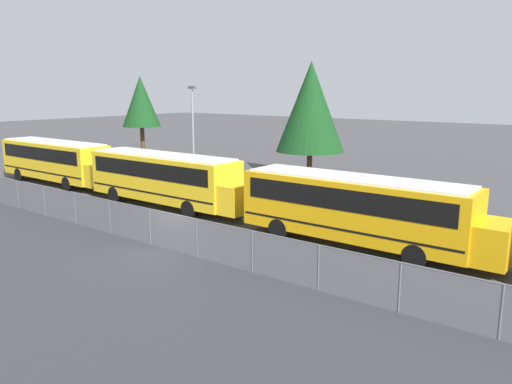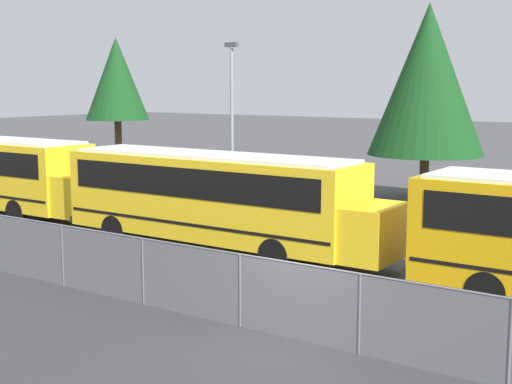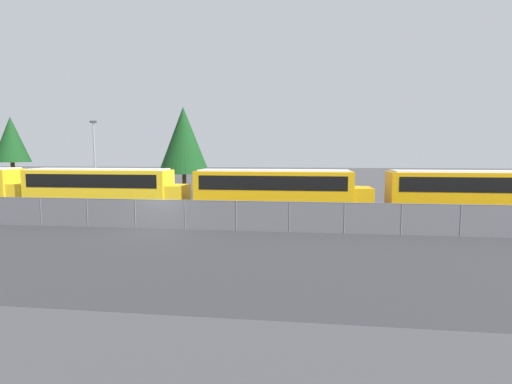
% 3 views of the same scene
% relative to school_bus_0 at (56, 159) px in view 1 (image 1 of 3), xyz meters
% --- Properties ---
extents(ground_plane, '(200.00, 200.00, 0.00)m').
position_rel_school_bus_0_xyz_m(ground_plane, '(19.14, -6.00, -1.96)').
color(ground_plane, '#424244').
extents(road_strip, '(97.66, 12.00, 0.01)m').
position_rel_school_bus_0_xyz_m(road_strip, '(19.14, -12.00, -1.96)').
color(road_strip, '#333335').
rests_on(road_strip, ground_plane).
extents(fence, '(63.73, 0.07, 1.74)m').
position_rel_school_bus_0_xyz_m(fence, '(19.14, -6.01, -1.07)').
color(fence, '#9EA0A5').
rests_on(fence, ground_plane).
extents(school_bus_0, '(12.26, 2.58, 3.30)m').
position_rel_school_bus_0_xyz_m(school_bus_0, '(0.00, 0.00, 0.00)').
color(school_bus_0, yellow).
rests_on(school_bus_0, ground_plane).
extents(school_bus_1, '(12.26, 2.58, 3.30)m').
position_rel_school_bus_0_xyz_m(school_bus_1, '(12.49, -0.25, 0.00)').
color(school_bus_1, yellow).
rests_on(school_bus_1, ground_plane).
extents(school_bus_2, '(12.26, 2.58, 3.30)m').
position_rel_school_bus_0_xyz_m(school_bus_2, '(25.59, -0.52, 0.00)').
color(school_bus_2, '#EDA80F').
rests_on(school_bus_2, ground_plane).
extents(light_pole, '(0.60, 0.24, 7.43)m').
position_rel_school_bus_0_xyz_m(light_pole, '(7.89, 6.93, 2.13)').
color(light_pole, gray).
rests_on(light_pole, ground_plane).
extents(tree_0, '(3.93, 3.93, 8.53)m').
position_rel_school_bus_0_xyz_m(tree_0, '(-5.70, 13.29, 3.98)').
color(tree_0, '#51381E').
rests_on(tree_0, ground_plane).
extents(tree_1, '(5.47, 5.47, 9.38)m').
position_rel_school_bus_0_xyz_m(tree_1, '(14.37, 13.67, 3.85)').
color(tree_1, '#51381E').
rests_on(tree_1, ground_plane).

